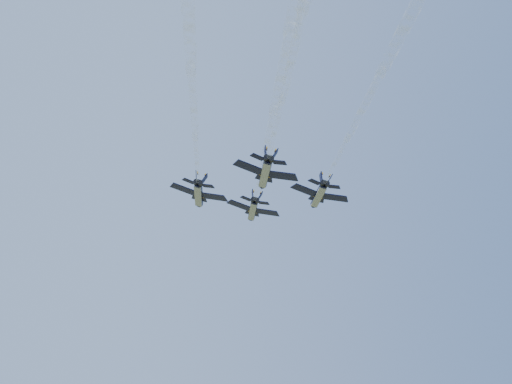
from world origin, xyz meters
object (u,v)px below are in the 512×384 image
object	(u,v)px
jet_lead	(253,210)
jet_slot	(265,173)
jet_left	(199,194)
jet_right	(319,195)

from	to	relation	value
jet_lead	jet_slot	size ratio (longest dim) A/B	1.00
jet_left	jet_right	xyz separation A→B (m)	(23.43, -7.20, 0.00)
jet_right	jet_slot	xyz separation A→B (m)	(-14.96, -9.64, 0.00)
jet_lead	jet_slot	xyz separation A→B (m)	(-5.71, -24.87, 0.00)
jet_left	jet_slot	xyz separation A→B (m)	(8.47, -16.85, 0.00)
jet_left	jet_right	size ratio (longest dim) A/B	1.00
jet_slot	jet_left	bearing A→B (deg)	131.20
jet_lead	jet_right	bearing A→B (deg)	-44.25
jet_lead	jet_left	xyz separation A→B (m)	(-14.19, -8.02, 0.00)
jet_right	jet_left	bearing A→B (deg)	177.41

